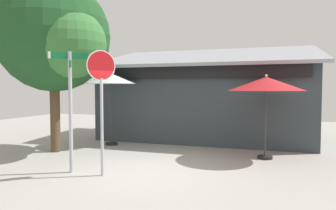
{
  "coord_description": "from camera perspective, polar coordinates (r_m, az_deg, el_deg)",
  "views": [
    {
      "loc": [
        2.99,
        -7.39,
        2.09
      ],
      "look_at": [
        0.11,
        1.2,
        1.6
      ],
      "focal_mm": 33.39,
      "sensor_mm": 36.0,
      "label": 1
    }
  ],
  "objects": [
    {
      "name": "ground_plane",
      "position": [
        8.26,
        -3.47,
        -11.93
      ],
      "size": [
        28.0,
        28.0,
        0.1
      ],
      "primitive_type": "cube",
      "color": "#9E9B93"
    },
    {
      "name": "stop_sign",
      "position": [
        7.53,
        -12.04,
        2.68
      ],
      "size": [
        0.44,
        0.59,
        2.98
      ],
      "color": "#A8AAB2",
      "rests_on": "ground"
    },
    {
      "name": "patio_umbrella_crimson_center",
      "position": [
        9.6,
        17.48,
        3.6
      ],
      "size": [
        2.22,
        2.22,
        2.49
      ],
      "color": "black",
      "rests_on": "ground"
    },
    {
      "name": "shade_tree",
      "position": [
        10.83,
        -19.73,
        11.57
      ],
      "size": [
        3.86,
        3.63,
        5.6
      ],
      "color": "brown",
      "rests_on": "ground"
    },
    {
      "name": "patio_umbrella_ivory_left",
      "position": [
        11.64,
        -10.34,
        4.59
      ],
      "size": [
        1.9,
        1.9,
        2.69
      ],
      "color": "black",
      "rests_on": "ground"
    },
    {
      "name": "cafe_building",
      "position": [
        13.27,
        7.14,
        0.95
      ],
      "size": [
        8.69,
        4.94,
        4.0
      ],
      "color": "#333D42",
      "rests_on": "ground"
    },
    {
      "name": "street_sign_post",
      "position": [
        8.02,
        -17.43,
        1.09
      ],
      "size": [
        0.75,
        0.7,
        2.98
      ],
      "color": "#A8AAB2",
      "rests_on": "ground"
    }
  ]
}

